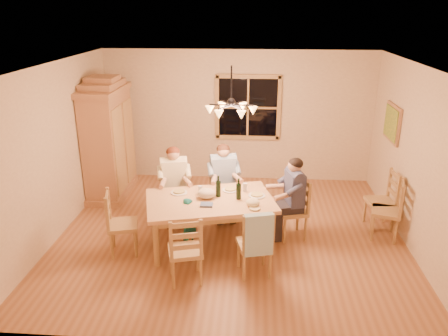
# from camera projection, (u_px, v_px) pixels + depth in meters

# --- Properties ---
(floor) EXTENTS (5.50, 5.50, 0.00)m
(floor) POSITION_uv_depth(u_px,v_px,m) (231.00, 233.00, 7.14)
(floor) COLOR #965E36
(floor) RESTS_ON ground
(ceiling) EXTENTS (5.50, 5.00, 0.02)m
(ceiling) POSITION_uv_depth(u_px,v_px,m) (232.00, 65.00, 6.20)
(ceiling) COLOR white
(ceiling) RESTS_ON wall_back
(wall_back) EXTENTS (5.50, 0.02, 2.70)m
(wall_back) POSITION_uv_depth(u_px,v_px,m) (238.00, 117.00, 9.00)
(wall_back) COLOR #C8AE8D
(wall_back) RESTS_ON floor
(wall_left) EXTENTS (0.02, 5.00, 2.70)m
(wall_left) POSITION_uv_depth(u_px,v_px,m) (57.00, 151.00, 6.86)
(wall_left) COLOR #C8AE8D
(wall_left) RESTS_ON floor
(wall_right) EXTENTS (0.02, 5.00, 2.70)m
(wall_right) POSITION_uv_depth(u_px,v_px,m) (416.00, 160.00, 6.48)
(wall_right) COLOR #C8AE8D
(wall_right) RESTS_ON floor
(window) EXTENTS (1.30, 0.06, 1.30)m
(window) POSITION_uv_depth(u_px,v_px,m) (248.00, 108.00, 8.89)
(window) COLOR black
(window) RESTS_ON wall_back
(painting) EXTENTS (0.06, 0.78, 0.64)m
(painting) POSITION_uv_depth(u_px,v_px,m) (392.00, 123.00, 7.52)
(painting) COLOR #8F633E
(painting) RESTS_ON wall_right
(chandelier) EXTENTS (0.77, 0.68, 0.71)m
(chandelier) POSITION_uv_depth(u_px,v_px,m) (231.00, 108.00, 6.41)
(chandelier) COLOR black
(chandelier) RESTS_ON ceiling
(armoire) EXTENTS (0.66, 1.40, 2.30)m
(armoire) POSITION_uv_depth(u_px,v_px,m) (109.00, 142.00, 8.31)
(armoire) COLOR #8F633E
(armoire) RESTS_ON floor
(dining_table) EXTENTS (2.12, 1.59, 0.76)m
(dining_table) POSITION_uv_depth(u_px,v_px,m) (210.00, 205.00, 6.60)
(dining_table) COLOR tan
(dining_table) RESTS_ON floor
(chair_far_left) EXTENTS (0.53, 0.52, 0.99)m
(chair_far_left) POSITION_uv_depth(u_px,v_px,m) (175.00, 205.00, 7.46)
(chair_far_left) COLOR #9D7545
(chair_far_left) RESTS_ON floor
(chair_far_right) EXTENTS (0.53, 0.52, 0.99)m
(chair_far_right) POSITION_uv_depth(u_px,v_px,m) (223.00, 201.00, 7.61)
(chair_far_right) COLOR #9D7545
(chair_far_right) RESTS_ON floor
(chair_near_left) EXTENTS (0.53, 0.52, 0.99)m
(chair_near_left) POSITION_uv_depth(u_px,v_px,m) (186.00, 260.00, 5.82)
(chair_near_left) COLOR #9D7545
(chair_near_left) RESTS_ON floor
(chair_near_right) EXTENTS (0.53, 0.52, 0.99)m
(chair_near_right) POSITION_uv_depth(u_px,v_px,m) (254.00, 254.00, 5.98)
(chair_near_right) COLOR #9D7545
(chair_near_right) RESTS_ON floor
(chair_end_left) EXTENTS (0.52, 0.53, 0.99)m
(chair_end_left) POSITION_uv_depth(u_px,v_px,m) (124.00, 234.00, 6.50)
(chair_end_left) COLOR #9D7545
(chair_end_left) RESTS_ON floor
(chair_end_right) EXTENTS (0.52, 0.53, 0.99)m
(chair_end_right) POSITION_uv_depth(u_px,v_px,m) (292.00, 219.00, 6.95)
(chair_end_right) COLOR #9D7545
(chair_end_right) RESTS_ON floor
(adult_woman) EXTENTS (0.47, 0.50, 0.87)m
(adult_woman) POSITION_uv_depth(u_px,v_px,m) (174.00, 175.00, 7.28)
(adult_woman) COLOR beige
(adult_woman) RESTS_ON floor
(adult_plaid_man) EXTENTS (0.47, 0.50, 0.87)m
(adult_plaid_man) POSITION_uv_depth(u_px,v_px,m) (223.00, 172.00, 7.42)
(adult_plaid_man) COLOR #345F90
(adult_plaid_man) RESTS_ON floor
(adult_slate_man) EXTENTS (0.50, 0.47, 0.87)m
(adult_slate_man) POSITION_uv_depth(u_px,v_px,m) (293.00, 188.00, 6.76)
(adult_slate_man) COLOR #3D4261
(adult_slate_man) RESTS_ON floor
(towel) EXTENTS (0.39, 0.19, 0.58)m
(towel) POSITION_uv_depth(u_px,v_px,m) (258.00, 235.00, 5.67)
(towel) COLOR #97C1CD
(towel) RESTS_ON chair_near_right
(wine_bottle_a) EXTENTS (0.08, 0.08, 0.33)m
(wine_bottle_a) POSITION_uv_depth(u_px,v_px,m) (218.00, 186.00, 6.62)
(wine_bottle_a) COLOR black
(wine_bottle_a) RESTS_ON dining_table
(wine_bottle_b) EXTENTS (0.08, 0.08, 0.33)m
(wine_bottle_b) POSITION_uv_depth(u_px,v_px,m) (239.00, 189.00, 6.52)
(wine_bottle_b) COLOR black
(wine_bottle_b) RESTS_ON dining_table
(plate_woman) EXTENTS (0.26, 0.26, 0.02)m
(plate_woman) POSITION_uv_depth(u_px,v_px,m) (179.00, 193.00, 6.78)
(plate_woman) COLOR white
(plate_woman) RESTS_ON dining_table
(plate_plaid) EXTENTS (0.26, 0.26, 0.02)m
(plate_plaid) POSITION_uv_depth(u_px,v_px,m) (230.00, 190.00, 6.88)
(plate_plaid) COLOR white
(plate_plaid) RESTS_ON dining_table
(plate_slate) EXTENTS (0.26, 0.26, 0.02)m
(plate_slate) POSITION_uv_depth(u_px,v_px,m) (257.00, 196.00, 6.67)
(plate_slate) COLOR white
(plate_slate) RESTS_ON dining_table
(wine_glass_a) EXTENTS (0.06, 0.06, 0.14)m
(wine_glass_a) POSITION_uv_depth(u_px,v_px,m) (200.00, 190.00, 6.72)
(wine_glass_a) COLOR silver
(wine_glass_a) RESTS_ON dining_table
(wine_glass_b) EXTENTS (0.06, 0.06, 0.14)m
(wine_glass_b) POSITION_uv_depth(u_px,v_px,m) (245.00, 187.00, 6.82)
(wine_glass_b) COLOR silver
(wine_glass_b) RESTS_ON dining_table
(cap) EXTENTS (0.20, 0.20, 0.11)m
(cap) POSITION_uv_depth(u_px,v_px,m) (253.00, 202.00, 6.33)
(cap) COLOR beige
(cap) RESTS_ON dining_table
(napkin) EXTENTS (0.21, 0.18, 0.03)m
(napkin) POSITION_uv_depth(u_px,v_px,m) (207.00, 205.00, 6.35)
(napkin) COLOR #4C5F8D
(napkin) RESTS_ON dining_table
(cloth_bundle) EXTENTS (0.28, 0.22, 0.15)m
(cloth_bundle) POSITION_uv_depth(u_px,v_px,m) (207.00, 193.00, 6.58)
(cloth_bundle) COLOR beige
(cloth_bundle) RESTS_ON dining_table
(child) EXTENTS (0.33, 0.36, 0.82)m
(child) POSITION_uv_depth(u_px,v_px,m) (190.00, 224.00, 6.58)
(child) COLOR #186F6F
(child) RESTS_ON floor
(chair_spare_front) EXTENTS (0.52, 0.54, 0.99)m
(chair_spare_front) POSITION_uv_depth(u_px,v_px,m) (385.00, 220.00, 6.92)
(chair_spare_front) COLOR #9D7545
(chair_spare_front) RESTS_ON floor
(chair_spare_back) EXTENTS (0.46, 0.47, 0.99)m
(chair_spare_back) POSITION_uv_depth(u_px,v_px,m) (379.00, 210.00, 7.25)
(chair_spare_back) COLOR #9D7545
(chair_spare_back) RESTS_ON floor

